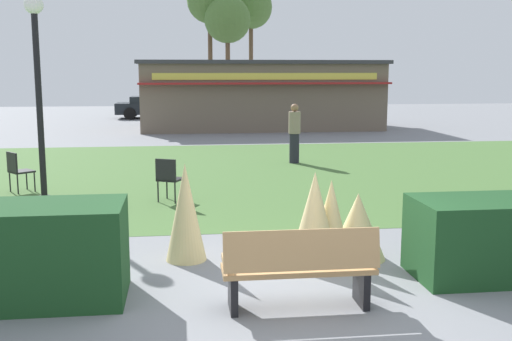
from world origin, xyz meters
The scene contains 19 objects.
ground_plane centered at (0.00, 0.00, 0.00)m, with size 80.00×80.00×0.00m, color slate.
lawn_patch centered at (0.00, 9.06, 0.00)m, with size 36.00×12.00×0.01m, color #446B33.
park_bench centered at (-0.02, -0.25, 0.48)m, with size 1.70×0.53×0.95m.
hedge_left centered at (-3.05, 0.40, 0.56)m, with size 2.18×1.10×1.13m, color #19421E.
hedge_right centered at (2.71, 0.55, 0.51)m, with size 2.13×1.10×1.02m, color #19421E.
ornamental_grass_behind_left centered at (0.47, 1.22, 0.65)m, with size 0.70×0.70×1.30m, color #D1BC7F.
ornamental_grass_behind_right centered at (-1.24, 1.74, 0.69)m, with size 0.57×0.57×1.37m, color #D1BC7F.
ornamental_grass_behind_center centered at (1.15, 1.51, 0.47)m, with size 0.80×0.80×0.94m, color #D1BC7F.
ornamental_grass_behind_far centered at (0.73, 1.39, 0.58)m, with size 0.59×0.59×1.16m, color #D1BC7F.
lamppost_mid centered at (-3.96, 5.63, 2.54)m, with size 0.36×0.36×4.02m.
food_kiosk centered at (2.36, 21.52, 1.53)m, with size 10.84×5.20×3.05m.
cafe_chair_west centered at (-1.54, 5.66, 0.53)m, with size 0.59×0.59×0.89m.
cafe_chair_east centered at (-4.81, 7.07, 0.53)m, with size 0.62×0.62×0.89m.
person_standing centered at (1.94, 10.56, 0.86)m, with size 0.34×0.34×1.69m.
parked_car_west_slot centered at (-2.65, 27.97, 0.64)m, with size 4.24×2.13×1.20m.
parked_car_center_slot centered at (2.24, 27.97, 0.64)m, with size 4.25×2.14×1.20m.
tree_left_bg centered at (3.51, 34.78, 6.62)m, with size 2.80×2.80×8.10m.
tree_right_bg centered at (0.70, 32.56, 6.78)m, with size 2.80×2.80×8.26m.
tree_center_bg centered at (1.70, 31.40, 5.57)m, with size 2.80×2.80×7.03m.
Camera 1 is at (-1.30, -6.68, 2.63)m, focal length 43.40 mm.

